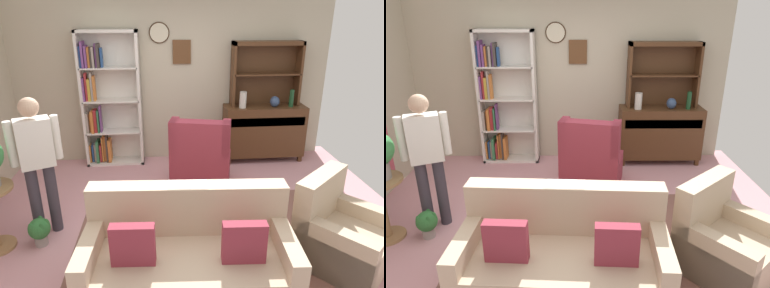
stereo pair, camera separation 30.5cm
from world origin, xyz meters
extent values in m
cube|color=#C68C93|center=(0.00, 0.00, -0.01)|extent=(5.40, 4.60, 0.02)
cube|color=#BCB299|center=(0.00, 2.13, 1.40)|extent=(5.00, 0.06, 2.80)
cylinder|color=beige|center=(-0.22, 2.08, 2.04)|extent=(0.28, 0.03, 0.28)
torus|color=#382314|center=(-0.22, 2.08, 2.04)|extent=(0.31, 0.02, 0.31)
cube|color=brown|center=(0.12, 2.08, 1.75)|extent=(0.28, 0.03, 0.36)
cube|color=brown|center=(0.20, -0.30, 0.00)|extent=(2.81, 2.04, 0.01)
cube|color=silver|center=(-1.42, 1.93, 1.05)|extent=(0.04, 0.30, 2.10)
cube|color=silver|center=(-0.56, 1.93, 1.05)|extent=(0.04, 0.30, 2.10)
cube|color=silver|center=(-0.99, 1.93, 2.08)|extent=(0.90, 0.30, 0.04)
cube|color=silver|center=(-0.99, 1.93, 0.02)|extent=(0.90, 0.30, 0.04)
cube|color=silver|center=(-0.99, 2.07, 1.05)|extent=(0.90, 0.01, 2.10)
cube|color=silver|center=(-0.99, 1.93, 0.55)|extent=(0.86, 0.30, 0.02)
cube|color=#CC7233|center=(-1.39, 1.91, 0.19)|extent=(0.02, 0.15, 0.29)
cube|color=#284C8C|center=(-1.35, 1.91, 0.19)|extent=(0.03, 0.11, 0.29)
cube|color=gray|center=(-1.31, 1.91, 0.20)|extent=(0.04, 0.12, 0.29)
cube|color=#337247|center=(-1.27, 1.91, 0.23)|extent=(0.04, 0.24, 0.35)
cube|color=#B22D33|center=(-1.23, 1.91, 0.19)|extent=(0.03, 0.15, 0.28)
cube|color=#CC7233|center=(-1.19, 1.91, 0.26)|extent=(0.02, 0.16, 0.41)
cube|color=#CC7233|center=(-1.16, 1.91, 0.26)|extent=(0.03, 0.10, 0.42)
cube|color=#3F3833|center=(-1.12, 1.91, 0.27)|extent=(0.02, 0.20, 0.44)
cube|color=#CC7233|center=(-1.08, 1.91, 0.23)|extent=(0.04, 0.21, 0.36)
cube|color=silver|center=(-0.99, 1.93, 1.05)|extent=(0.86, 0.30, 0.02)
cube|color=gray|center=(-1.38, 1.91, 0.71)|extent=(0.04, 0.22, 0.31)
cube|color=#CC7233|center=(-1.34, 1.91, 0.70)|extent=(0.03, 0.12, 0.30)
cube|color=#CC7233|center=(-1.30, 1.91, 0.73)|extent=(0.04, 0.24, 0.35)
cube|color=#B22D33|center=(-1.26, 1.91, 0.74)|extent=(0.04, 0.15, 0.36)
cube|color=#337247|center=(-1.22, 1.91, 0.73)|extent=(0.02, 0.20, 0.36)
cube|color=#723F7F|center=(-1.18, 1.91, 0.76)|extent=(0.02, 0.13, 0.42)
cube|color=silver|center=(-0.99, 1.93, 1.56)|extent=(0.86, 0.30, 0.02)
cube|color=#723F7F|center=(-1.39, 1.91, 1.24)|extent=(0.03, 0.16, 0.35)
cube|color=#B22D33|center=(-1.35, 1.91, 1.27)|extent=(0.03, 0.11, 0.42)
cube|color=gold|center=(-1.31, 1.91, 1.23)|extent=(0.04, 0.15, 0.33)
cube|color=gray|center=(-1.27, 1.91, 1.28)|extent=(0.03, 0.15, 0.44)
cube|color=#CC7233|center=(-1.23, 1.91, 1.25)|extent=(0.03, 0.12, 0.38)
cube|color=#284C8C|center=(-1.39, 1.91, 1.72)|extent=(0.03, 0.13, 0.30)
cube|color=#723F7F|center=(-1.35, 1.91, 1.75)|extent=(0.03, 0.24, 0.38)
cube|color=#723F7F|center=(-1.30, 1.91, 1.72)|extent=(0.03, 0.20, 0.32)
cube|color=#CC7233|center=(-1.27, 1.91, 1.71)|extent=(0.03, 0.13, 0.29)
cube|color=#3F3833|center=(-1.23, 1.91, 1.71)|extent=(0.03, 0.15, 0.29)
cube|color=gray|center=(-1.20, 1.91, 1.71)|extent=(0.03, 0.20, 0.30)
cube|color=#723F7F|center=(-1.16, 1.91, 1.74)|extent=(0.02, 0.12, 0.34)
cube|color=#3F3833|center=(-1.13, 1.91, 1.74)|extent=(0.04, 0.21, 0.34)
cube|color=#284C8C|center=(-1.08, 1.91, 1.71)|extent=(0.03, 0.11, 0.28)
cube|color=#4C2D19|center=(1.44, 1.86, 0.51)|extent=(1.30, 0.45, 0.82)
cube|color=#4C2D19|center=(0.84, 1.69, 0.05)|extent=(0.06, 0.06, 0.10)
cube|color=#4C2D19|center=(2.04, 1.69, 0.05)|extent=(0.06, 0.06, 0.10)
cube|color=#4C2D19|center=(0.84, 2.04, 0.05)|extent=(0.06, 0.06, 0.10)
cube|color=#4C2D19|center=(2.04, 2.04, 0.05)|extent=(0.06, 0.06, 0.10)
cube|color=#3D2414|center=(1.44, 1.64, 0.71)|extent=(1.20, 0.01, 0.14)
cube|color=#4C2D19|center=(0.91, 1.94, 1.42)|extent=(0.04, 0.26, 1.00)
cube|color=#4C2D19|center=(1.97, 1.94, 1.42)|extent=(0.04, 0.26, 1.00)
cube|color=#4C2D19|center=(1.44, 1.94, 1.89)|extent=(1.10, 0.26, 0.06)
cube|color=#4C2D19|center=(1.44, 1.94, 1.42)|extent=(1.06, 0.26, 0.02)
cube|color=#4C2D19|center=(1.44, 2.06, 1.42)|extent=(1.10, 0.01, 1.00)
cylinder|color=beige|center=(1.05, 1.78, 1.05)|extent=(0.11, 0.11, 0.26)
ellipsoid|color=#33476B|center=(1.57, 1.79, 1.01)|extent=(0.15, 0.15, 0.17)
cylinder|color=#194223|center=(1.83, 1.77, 1.06)|extent=(0.07, 0.07, 0.27)
cube|color=#C6AD8E|center=(-0.04, -1.00, 0.21)|extent=(1.85, 0.96, 0.42)
cube|color=#C6AD8E|center=(-0.02, -0.67, 0.66)|extent=(1.81, 0.31, 0.48)
cube|color=#C6AD8E|center=(-0.87, -0.95, 0.30)|extent=(0.19, 0.86, 0.60)
cube|color=#C6AD8E|center=(0.78, -1.05, 0.30)|extent=(0.19, 0.86, 0.60)
cube|color=maroon|center=(-0.50, -1.09, 0.60)|extent=(0.37, 0.12, 0.36)
cube|color=maroon|center=(0.40, -1.14, 0.60)|extent=(0.37, 0.12, 0.36)
cube|color=white|center=(-0.02, -0.67, 0.90)|extent=(0.37, 0.20, 0.00)
cube|color=#C6AD8E|center=(1.51, -0.76, 0.20)|extent=(1.08, 1.08, 0.40)
cube|color=#C6AD8E|center=(1.31, -0.53, 0.64)|extent=(0.69, 0.62, 0.48)
cube|color=#C6AD8E|center=(1.27, -0.96, 0.28)|extent=(0.61, 0.69, 0.55)
cube|color=#C6AD8E|center=(1.74, -0.57, 0.28)|extent=(0.61, 0.69, 0.55)
cube|color=maroon|center=(0.32, 1.01, 0.21)|extent=(0.94, 0.96, 0.42)
cube|color=maroon|center=(0.25, 0.72, 0.74)|extent=(0.81, 0.37, 0.63)
cube|color=maroon|center=(0.59, 0.68, 0.83)|extent=(0.16, 0.30, 0.44)
cube|color=maroon|center=(-0.07, 0.83, 0.83)|extent=(0.16, 0.30, 0.44)
cylinder|color=gray|center=(-1.56, -0.19, 0.05)|extent=(0.13, 0.13, 0.11)
sphere|color=#2D6B33|center=(-1.56, -0.19, 0.20)|extent=(0.23, 0.23, 0.23)
ellipsoid|color=#2D6B33|center=(-1.62, -0.25, 0.23)|extent=(0.07, 0.04, 0.16)
ellipsoid|color=#2D6B33|center=(-1.51, -0.26, 0.23)|extent=(0.07, 0.04, 0.16)
ellipsoid|color=#2D6B33|center=(-1.57, -0.11, 0.23)|extent=(0.07, 0.04, 0.16)
ellipsoid|color=#2D6B33|center=(-1.48, -0.18, 0.23)|extent=(0.07, 0.04, 0.16)
cylinder|color=#38333D|center=(-1.63, 0.01, 0.41)|extent=(0.16, 0.16, 0.82)
cylinder|color=#38333D|center=(-1.47, 0.09, 0.41)|extent=(0.16, 0.16, 0.82)
cube|color=silver|center=(-1.55, 0.05, 1.08)|extent=(0.39, 0.32, 0.52)
sphere|color=tan|center=(-1.55, 0.05, 1.46)|extent=(0.26, 0.26, 0.20)
cylinder|color=silver|center=(-1.75, -0.04, 1.11)|extent=(0.11, 0.11, 0.48)
cylinder|color=silver|center=(-1.35, 0.14, 1.11)|extent=(0.11, 0.11, 0.48)
camera|label=1|loc=(-0.24, -3.42, 2.36)|focal=32.40mm
camera|label=2|loc=(0.06, -3.44, 2.36)|focal=32.40mm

